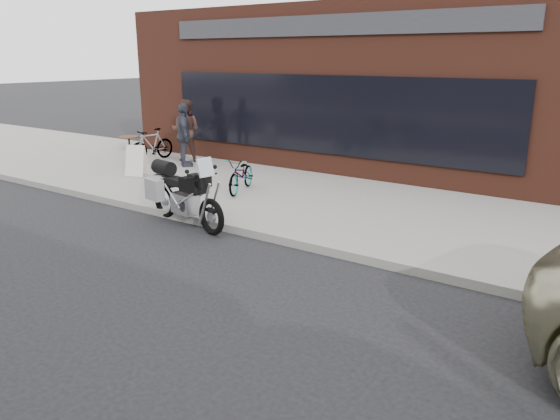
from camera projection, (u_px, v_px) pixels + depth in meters
ground at (76, 336)px, 6.39m from camera, size 120.00×120.00×0.00m
near_sidewalk at (355, 203)px, 11.88m from camera, size 44.00×6.00×0.15m
storefront at (402, 85)px, 17.90m from camera, size 14.00×10.07×4.50m
motorcycle at (181, 194)px, 10.49m from camera, size 2.22×0.80×1.42m
bicycle_front at (242, 174)px, 12.50m from camera, size 1.01×1.60×0.80m
bicycle_rear at (152, 145)px, 16.21m from camera, size 0.56×1.59×0.94m
sandwich_sign at (137, 160)px, 14.19m from camera, size 0.63×0.61×0.79m
cafe_table at (129, 137)px, 18.43m from camera, size 0.69×0.69×0.40m
cafe_patron_left at (186, 130)px, 16.04m from camera, size 1.09×1.00×1.80m
cafe_patron_right at (184, 135)px, 15.24m from camera, size 1.08×0.97×1.76m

